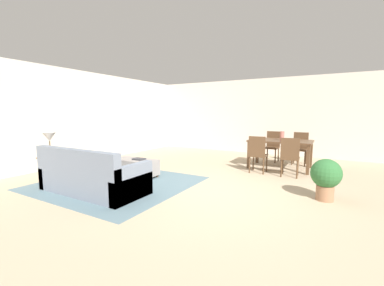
% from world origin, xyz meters
% --- Properties ---
extents(ground_plane, '(10.80, 10.80, 0.00)m').
position_xyz_m(ground_plane, '(0.00, 0.00, 0.00)').
color(ground_plane, tan).
extents(wall_back, '(9.00, 0.12, 2.70)m').
position_xyz_m(wall_back, '(0.00, 5.00, 1.35)').
color(wall_back, beige).
rests_on(wall_back, ground_plane).
extents(wall_left, '(0.12, 11.00, 2.70)m').
position_xyz_m(wall_left, '(-4.50, 0.50, 1.35)').
color(wall_left, beige).
rests_on(wall_left, ground_plane).
extents(area_rug, '(3.00, 2.80, 0.01)m').
position_xyz_m(area_rug, '(-1.92, -0.47, 0.00)').
color(area_rug, slate).
rests_on(area_rug, ground_plane).
extents(couch, '(2.07, 0.91, 0.86)m').
position_xyz_m(couch, '(-1.87, -1.13, 0.29)').
color(couch, slate).
rests_on(couch, ground_plane).
extents(ottoman_table, '(1.05, 0.51, 0.41)m').
position_xyz_m(ottoman_table, '(-1.96, 0.13, 0.24)').
color(ottoman_table, gray).
rests_on(ottoman_table, ground_plane).
extents(side_table, '(0.40, 0.40, 0.55)m').
position_xyz_m(side_table, '(-3.21, -1.10, 0.43)').
color(side_table, olive).
rests_on(side_table, ground_plane).
extents(table_lamp, '(0.26, 0.26, 0.53)m').
position_xyz_m(table_lamp, '(-3.21, -1.10, 0.96)').
color(table_lamp, brown).
rests_on(table_lamp, side_table).
extents(dining_table, '(1.57, 0.98, 0.76)m').
position_xyz_m(dining_table, '(0.79, 2.76, 0.67)').
color(dining_table, '#513823').
rests_on(dining_table, ground_plane).
extents(dining_chair_near_left, '(0.41, 0.41, 0.92)m').
position_xyz_m(dining_chair_near_left, '(0.41, 1.91, 0.52)').
color(dining_chair_near_left, '#513823').
rests_on(dining_chair_near_left, ground_plane).
extents(dining_chair_near_right, '(0.43, 0.43, 0.92)m').
position_xyz_m(dining_chair_near_right, '(1.16, 1.89, 0.52)').
color(dining_chair_near_right, '#513823').
rests_on(dining_chair_near_right, ground_plane).
extents(dining_chair_far_left, '(0.43, 0.43, 0.92)m').
position_xyz_m(dining_chair_far_left, '(0.40, 3.63, 0.52)').
color(dining_chair_far_left, '#513823').
rests_on(dining_chair_far_left, ground_plane).
extents(dining_chair_far_right, '(0.41, 0.41, 0.92)m').
position_xyz_m(dining_chair_far_right, '(1.19, 3.62, 0.52)').
color(dining_chair_far_right, '#513823').
rests_on(dining_chair_far_right, ground_plane).
extents(vase_centerpiece, '(0.11, 0.11, 0.24)m').
position_xyz_m(vase_centerpiece, '(0.83, 2.71, 0.88)').
color(vase_centerpiece, '#B26659').
rests_on(vase_centerpiece, dining_table).
extents(book_on_ottoman, '(0.27, 0.21, 0.03)m').
position_xyz_m(book_on_ottoman, '(-1.85, 0.14, 0.43)').
color(book_on_ottoman, '#333338').
rests_on(book_on_ottoman, ottoman_table).
extents(potted_plant, '(0.49, 0.49, 0.72)m').
position_xyz_m(potted_plant, '(1.94, 0.55, 0.42)').
color(potted_plant, '#996B4C').
rests_on(potted_plant, ground_plane).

